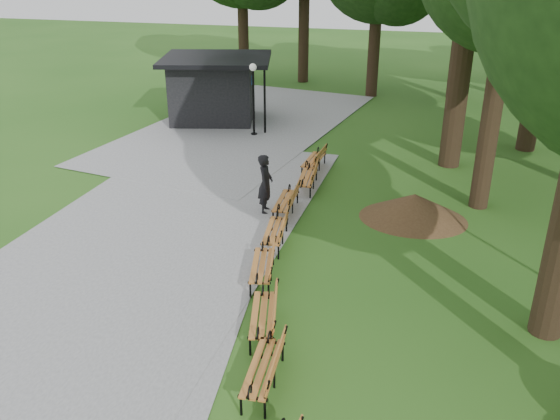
% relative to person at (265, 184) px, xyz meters
% --- Properties ---
extents(ground, '(100.00, 100.00, 0.00)m').
position_rel_person_xyz_m(ground, '(1.16, -4.86, -0.96)').
color(ground, '#295B1A').
rests_on(ground, ground).
extents(path, '(12.00, 38.00, 0.06)m').
position_rel_person_xyz_m(path, '(-2.84, -1.86, -0.93)').
color(path, gray).
rests_on(path, ground).
extents(person, '(0.54, 0.75, 1.92)m').
position_rel_person_xyz_m(person, '(0.00, 0.00, 0.00)').
color(person, black).
rests_on(person, ground).
extents(kiosk, '(5.78, 5.30, 3.09)m').
position_rel_person_xyz_m(kiosk, '(-5.33, 9.75, 0.58)').
color(kiosk, black).
rests_on(kiosk, ground).
extents(lamp_post, '(0.32, 0.32, 3.18)m').
position_rel_person_xyz_m(lamp_post, '(-2.74, 7.87, 1.33)').
color(lamp_post, black).
rests_on(lamp_post, ground).
extents(dirt_mound, '(2.79, 2.79, 0.83)m').
position_rel_person_xyz_m(dirt_mound, '(4.57, 0.65, -0.54)').
color(dirt_mound, '#47301C').
rests_on(dirt_mound, ground).
extents(bench_1, '(0.74, 1.93, 0.88)m').
position_rel_person_xyz_m(bench_1, '(2.14, -7.84, -0.52)').
color(bench_1, '#BA6C2A').
rests_on(bench_1, ground).
extents(bench_2, '(1.03, 1.99, 0.88)m').
position_rel_person_xyz_m(bench_2, '(1.67, -6.15, -0.52)').
color(bench_2, '#BA6C2A').
rests_on(bench_2, ground).
extents(bench_3, '(1.00, 1.99, 0.88)m').
position_rel_person_xyz_m(bench_3, '(1.05, -4.08, -0.52)').
color(bench_3, '#BA6C2A').
rests_on(bench_3, ground).
extents(bench_4, '(0.84, 1.96, 0.88)m').
position_rel_person_xyz_m(bench_4, '(0.86, -2.10, -0.52)').
color(bench_4, '#BA6C2A').
rests_on(bench_4, ground).
extents(bench_5, '(0.70, 1.92, 0.88)m').
position_rel_person_xyz_m(bench_5, '(0.65, 0.02, -0.52)').
color(bench_5, '#BA6C2A').
rests_on(bench_5, ground).
extents(bench_6, '(0.77, 1.94, 0.88)m').
position_rel_person_xyz_m(bench_6, '(0.88, 2.19, -0.52)').
color(bench_6, '#BA6C2A').
rests_on(bench_6, ground).
extents(bench_7, '(0.77, 1.94, 0.88)m').
position_rel_person_xyz_m(bench_7, '(0.74, 4.05, -0.52)').
color(bench_7, '#BA6C2A').
rests_on(bench_7, ground).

